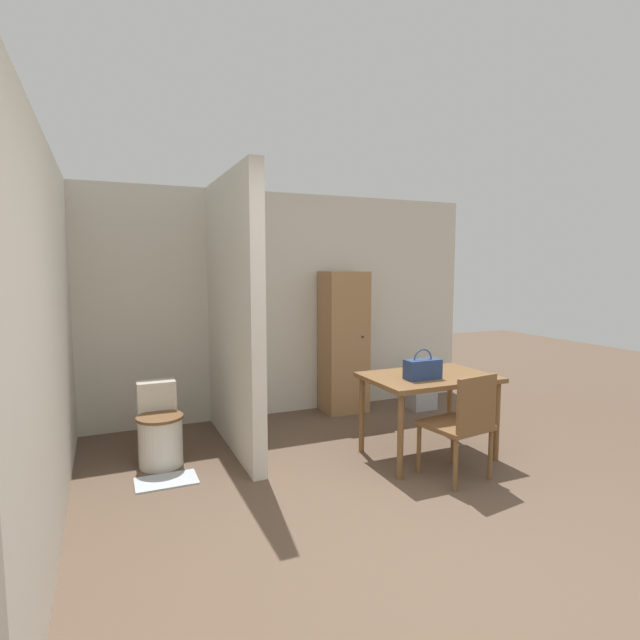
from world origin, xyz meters
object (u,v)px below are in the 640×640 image
at_px(handbag, 423,369).
at_px(wooden_cabinet, 344,342).
at_px(space_heater, 422,387).
at_px(dining_table, 428,384).
at_px(toilet, 160,430).
at_px(wooden_chair, 462,422).

relative_size(handbag, wooden_cabinet, 0.19).
xyz_separation_m(handbag, space_heater, (0.95, 1.36, -0.56)).
height_order(dining_table, toilet, dining_table).
bearing_deg(dining_table, space_heater, 57.04).
distance_m(toilet, handbag, 2.30).
relative_size(wooden_chair, wooden_cabinet, 0.53).
xyz_separation_m(handbag, wooden_cabinet, (0.07, 1.66, -0.01)).
relative_size(dining_table, handbag, 3.57).
xyz_separation_m(wooden_chair, space_heater, (0.87, 1.78, -0.21)).
distance_m(handbag, wooden_cabinet, 1.66).
distance_m(toilet, space_heater, 3.06).
height_order(wooden_chair, wooden_cabinet, wooden_cabinet).
relative_size(dining_table, wooden_chair, 1.28).
bearing_deg(wooden_chair, wooden_cabinet, 81.88).
bearing_deg(space_heater, handbag, -125.03).
bearing_deg(dining_table, handbag, -143.71).
xyz_separation_m(toilet, wooden_cabinet, (2.13, 0.78, 0.53)).
relative_size(handbag, space_heater, 0.60).
height_order(wooden_cabinet, space_heater, wooden_cabinet).
bearing_deg(toilet, dining_table, -19.38).
bearing_deg(space_heater, toilet, -170.89).
height_order(dining_table, handbag, handbag).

